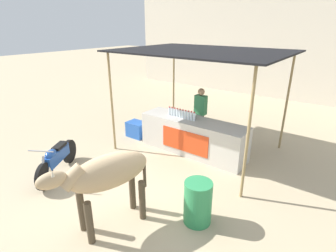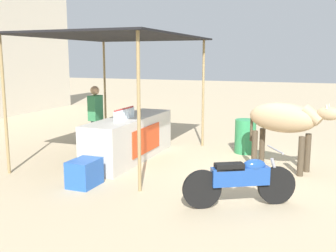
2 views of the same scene
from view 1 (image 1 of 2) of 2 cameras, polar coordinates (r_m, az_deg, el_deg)
ground_plane at (r=5.91m, az=-6.33°, el=-13.41°), size 60.00×60.00×0.00m
building_wall_far at (r=13.66m, az=23.41°, el=17.90°), size 16.00×0.50×5.88m
stall_counter at (r=7.22m, az=5.38°, el=-2.25°), size 3.00×0.82×0.96m
stall_awning at (r=6.93m, az=7.36°, el=15.16°), size 4.20×3.20×2.75m
water_bottle_row at (r=7.14m, az=2.95°, el=2.67°), size 0.88×0.07×0.25m
vendor_behind_counter at (r=7.80m, az=7.02°, el=2.40°), size 0.34×0.22×1.65m
cooler_box at (r=8.37m, az=-6.79°, el=-0.71°), size 0.60×0.44×0.48m
water_barrel at (r=4.85m, az=6.49°, el=-16.20°), size 0.50×0.50×0.81m
cow at (r=4.51m, az=-13.30°, el=-10.29°), size 0.91×1.84×1.44m
motorcycle_parked at (r=6.68m, az=-23.08°, el=-6.49°), size 1.02×1.59×0.90m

